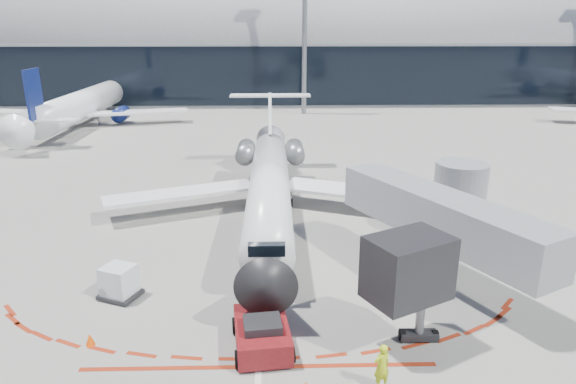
{
  "coord_description": "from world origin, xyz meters",
  "views": [
    {
      "loc": [
        0.73,
        -28.49,
        12.81
      ],
      "look_at": [
        1.47,
        1.16,
        3.06
      ],
      "focal_mm": 32.0,
      "sensor_mm": 36.0,
      "label": 1
    }
  ],
  "objects_px": {
    "ramp_worker": "(382,366)",
    "uld_container": "(119,282)",
    "regional_jet": "(269,181)",
    "pushback_tug": "(262,333)"
  },
  "relations": [
    {
      "from": "regional_jet",
      "to": "ramp_worker",
      "type": "bearing_deg",
      "value": -77.02
    },
    {
      "from": "regional_jet",
      "to": "pushback_tug",
      "type": "xyz_separation_m",
      "value": [
        -0.18,
        -15.84,
        -1.77
      ]
    },
    {
      "from": "regional_jet",
      "to": "uld_container",
      "type": "bearing_deg",
      "value": -121.92
    },
    {
      "from": "pushback_tug",
      "to": "ramp_worker",
      "type": "distance_m",
      "value": 5.16
    },
    {
      "from": "ramp_worker",
      "to": "uld_container",
      "type": "relative_size",
      "value": 0.83
    },
    {
      "from": "pushback_tug",
      "to": "ramp_worker",
      "type": "height_order",
      "value": "ramp_worker"
    },
    {
      "from": "uld_container",
      "to": "regional_jet",
      "type": "bearing_deg",
      "value": 80.71
    },
    {
      "from": "regional_jet",
      "to": "uld_container",
      "type": "xyz_separation_m",
      "value": [
        -7.23,
        -11.61,
        -1.58
      ]
    },
    {
      "from": "regional_jet",
      "to": "pushback_tug",
      "type": "distance_m",
      "value": 15.94
    },
    {
      "from": "regional_jet",
      "to": "ramp_worker",
      "type": "distance_m",
      "value": 19.01
    }
  ]
}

